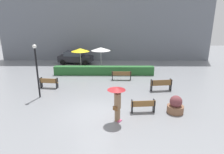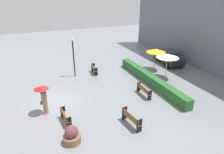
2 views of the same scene
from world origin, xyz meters
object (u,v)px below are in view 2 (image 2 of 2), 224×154
(lamp_post, at_px, (73,53))
(patio_umbrella_white, at_px, (168,56))
(bench_back_row, at_px, (144,90))
(planter_pot, at_px, (72,135))
(pedestrian_with_umbrella, at_px, (43,96))
(bench_far_left, at_px, (94,69))
(parked_car, at_px, (168,57))
(patio_umbrella_yellow, at_px, (156,51))
(bench_far_right, at_px, (131,118))
(bench_near_right, at_px, (65,116))

(lamp_post, bearing_deg, patio_umbrella_white, 63.16)
(bench_back_row, xyz_separation_m, lamp_post, (-6.21, -4.23, 1.88))
(planter_pot, bearing_deg, bench_back_row, 114.88)
(pedestrian_with_umbrella, distance_m, lamp_post, 6.72)
(bench_far_left, xyz_separation_m, lamp_post, (-0.06, -2.01, 1.89))
(parked_car, bearing_deg, bench_back_row, -50.72)
(pedestrian_with_umbrella, bearing_deg, bench_far_left, 135.47)
(planter_pot, height_order, patio_umbrella_yellow, patio_umbrella_yellow)
(bench_far_right, height_order, pedestrian_with_umbrella, pedestrian_with_umbrella)
(patio_umbrella_white, relative_size, parked_car, 0.57)
(pedestrian_with_umbrella, distance_m, planter_pot, 3.89)
(bench_far_left, relative_size, bench_back_row, 0.84)
(lamp_post, bearing_deg, bench_back_row, 34.23)
(patio_umbrella_yellow, bearing_deg, bench_far_left, -104.81)
(parked_car, bearing_deg, planter_pot, -57.26)
(bench_far_right, xyz_separation_m, bench_near_right, (-1.99, -3.78, -0.07))
(bench_far_right, xyz_separation_m, bench_back_row, (-3.07, 2.84, -0.04))
(bench_back_row, xyz_separation_m, patio_umbrella_yellow, (-4.46, 4.15, 1.66))
(bench_far_left, relative_size, planter_pot, 1.38)
(bench_back_row, bearing_deg, bench_far_left, -160.18)
(patio_umbrella_yellow, bearing_deg, planter_pot, -55.04)
(bench_near_right, height_order, pedestrian_with_umbrella, pedestrian_with_umbrella)
(bench_back_row, distance_m, patio_umbrella_yellow, 6.31)
(bench_near_right, bearing_deg, parked_car, 116.36)
(bench_near_right, distance_m, lamp_post, 7.91)
(pedestrian_with_umbrella, xyz_separation_m, parked_car, (-5.01, 14.52, -0.54))
(planter_pot, xyz_separation_m, parked_car, (-8.64, 13.44, 0.34))
(bench_far_left, distance_m, patio_umbrella_yellow, 6.79)
(bench_near_right, relative_size, pedestrian_with_umbrella, 0.73)
(bench_far_right, height_order, bench_near_right, bench_far_right)
(bench_near_right, bearing_deg, patio_umbrella_yellow, 117.26)
(bench_near_right, height_order, patio_umbrella_yellow, patio_umbrella_yellow)
(bench_far_right, distance_m, pedestrian_with_umbrella, 6.13)
(bench_near_right, bearing_deg, lamp_post, 161.85)
(planter_pot, relative_size, parked_car, 0.25)
(bench_far_left, height_order, bench_far_right, bench_far_right)
(bench_back_row, bearing_deg, patio_umbrella_white, 119.24)
(bench_back_row, xyz_separation_m, pedestrian_with_umbrella, (-0.56, -7.71, 0.84))
(patio_umbrella_yellow, relative_size, parked_car, 0.53)
(parked_car, bearing_deg, lamp_post, -93.35)
(patio_umbrella_white, height_order, parked_car, patio_umbrella_white)
(bench_back_row, relative_size, patio_umbrella_yellow, 0.78)
(bench_near_right, xyz_separation_m, patio_umbrella_yellow, (-5.55, 10.77, 1.69))
(planter_pot, bearing_deg, parked_car, 122.74)
(patio_umbrella_white, bearing_deg, bench_far_right, -51.93)
(bench_far_left, bearing_deg, planter_pot, -25.61)
(bench_back_row, distance_m, lamp_post, 7.74)
(bench_far_right, relative_size, parked_car, 0.39)
(bench_far_right, xyz_separation_m, parked_car, (-8.64, 9.64, 0.26))
(bench_back_row, height_order, patio_umbrella_white, patio_umbrella_white)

